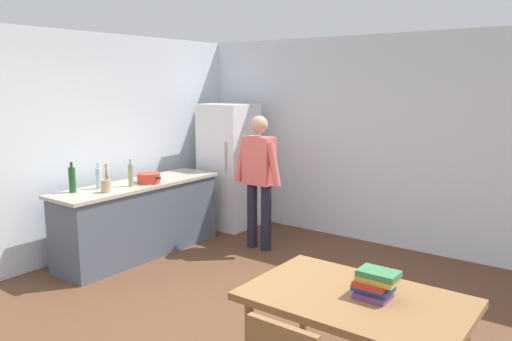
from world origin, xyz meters
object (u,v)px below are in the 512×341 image
object	(u,v)px
cooking_pot	(149,178)
bottle_water_clear	(99,178)
person	(259,173)
dining_table	(356,307)
utensil_jar	(106,185)
refrigerator	(229,166)
bottle_wine_green	(72,179)
bottle_vinegar_tall	(131,175)
book_stack	(375,284)

from	to	relation	value
cooking_pot	bottle_water_clear	world-z (taller)	bottle_water_clear
person	dining_table	world-z (taller)	person
person	utensil_jar	bearing A→B (deg)	-119.80
cooking_pot	refrigerator	bearing A→B (deg)	90.05
cooking_pot	bottle_water_clear	xyz separation A→B (m)	(-0.20, -0.57, 0.07)
refrigerator	bottle_wine_green	bearing A→B (deg)	-96.58
dining_table	bottle_wine_green	distance (m)	3.61
bottle_vinegar_tall	dining_table	bearing A→B (deg)	-15.53
dining_table	cooking_pot	distance (m)	3.51
refrigerator	bottle_vinegar_tall	world-z (taller)	refrigerator
bottle_vinegar_tall	book_stack	distance (m)	3.53
utensil_jar	person	bearing A→B (deg)	60.20
refrigerator	utensil_jar	distance (m)	2.16
person	dining_table	bearing A→B (deg)	-42.41
utensil_jar	book_stack	bearing A→B (deg)	-8.13
dining_table	bottle_wine_green	size ratio (longest dim) A/B	4.12
utensil_jar	book_stack	distance (m)	3.41
person	bottle_vinegar_tall	distance (m)	1.56
refrigerator	book_stack	world-z (taller)	refrigerator
person	bottle_wine_green	distance (m)	2.20
person	dining_table	distance (m)	3.20
refrigerator	person	distance (m)	1.10
bottle_wine_green	person	bearing A→B (deg)	56.16
bottle_vinegar_tall	book_stack	size ratio (longest dim) A/B	1.16
person	utensil_jar	xyz separation A→B (m)	(-0.92, -1.61, 0.00)
bottle_vinegar_tall	book_stack	bearing A→B (deg)	-14.22
bottle_wine_green	book_stack	size ratio (longest dim) A/B	1.23
cooking_pot	utensil_jar	xyz separation A→B (m)	(0.03, -0.64, 0.02)
person	book_stack	xyz separation A→B (m)	(2.45, -2.09, -0.14)
utensil_jar	bottle_wine_green	size ratio (longest dim) A/B	0.94
dining_table	bottle_vinegar_tall	xyz separation A→B (m)	(-3.31, 0.92, 0.36)
dining_table	utensil_jar	world-z (taller)	utensil_jar
refrigerator	person	bearing A→B (deg)	-30.23
refrigerator	bottle_wine_green	xyz separation A→B (m)	(-0.27, -2.38, 0.15)
cooking_pot	bottle_wine_green	bearing A→B (deg)	-107.80
book_stack	bottle_water_clear	bearing A→B (deg)	171.23
dining_table	bottle_vinegar_tall	world-z (taller)	bottle_vinegar_tall
cooking_pot	bottle_wine_green	world-z (taller)	bottle_wine_green
person	cooking_pot	size ratio (longest dim) A/B	4.25
utensil_jar	bottle_vinegar_tall	distance (m)	0.39
book_stack	bottle_wine_green	bearing A→B (deg)	175.88
utensil_jar	bottle_wine_green	bearing A→B (deg)	-144.36
refrigerator	person	size ratio (longest dim) A/B	1.06
refrigerator	bottle_water_clear	world-z (taller)	refrigerator
person	cooking_pot	distance (m)	1.35
book_stack	utensil_jar	bearing A→B (deg)	171.87
bottle_water_clear	cooking_pot	bearing A→B (deg)	70.57
dining_table	utensil_jar	xyz separation A→B (m)	(-3.27, 0.54, 0.31)
dining_table	book_stack	xyz separation A→B (m)	(0.10, 0.06, 0.17)
dining_table	book_stack	size ratio (longest dim) A/B	5.07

